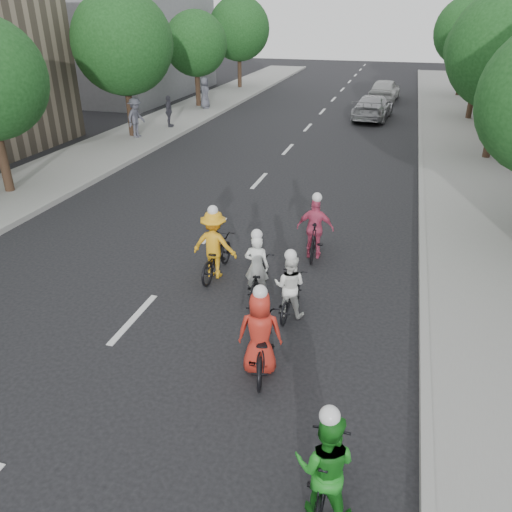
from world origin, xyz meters
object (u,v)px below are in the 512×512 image
at_px(spectator_1, 169,111).
at_px(spectator_2, 205,93).
at_px(cyclist_1, 315,233).
at_px(cyclist_2, 215,250).
at_px(spectator_0, 136,118).
at_px(cyclist_5, 290,291).
at_px(cyclist_0, 261,340).
at_px(follow_car_trail, 385,90).
at_px(cyclist_3, 325,471).
at_px(follow_car_lead, 373,107).
at_px(cyclist_4, 258,274).

relative_size(spectator_1, spectator_2, 0.87).
xyz_separation_m(cyclist_1, spectator_2, (-10.65, 19.12, 0.44)).
relative_size(cyclist_2, spectator_0, 0.98).
distance_m(cyclist_5, spectator_2, 24.48).
xyz_separation_m(cyclist_0, follow_car_trail, (0.47, 30.94, 0.15)).
xyz_separation_m(cyclist_3, follow_car_trail, (-1.12, 33.53, 0.09)).
relative_size(cyclist_2, spectator_1, 1.14).
bearing_deg(spectator_2, spectator_0, 162.17).
bearing_deg(spectator_0, follow_car_lead, -45.72).
relative_size(cyclist_2, follow_car_trail, 0.41).
bearing_deg(cyclist_4, spectator_0, -55.79).
bearing_deg(cyclist_2, spectator_1, -59.92).
distance_m(cyclist_3, spectator_2, 29.26).
bearing_deg(follow_car_trail, cyclist_1, 93.97).
relative_size(follow_car_trail, spectator_2, 2.38).
bearing_deg(cyclist_3, cyclist_0, -58.44).
bearing_deg(cyclist_4, cyclist_0, 103.73).
relative_size(spectator_0, spectator_2, 1.01).
bearing_deg(cyclist_2, spectator_2, -66.65).
bearing_deg(cyclist_1, follow_car_trail, -92.95).
height_order(cyclist_1, follow_car_trail, cyclist_1).
xyz_separation_m(cyclist_2, cyclist_5, (2.16, -1.18, -0.14)).
relative_size(cyclist_5, spectator_0, 0.83).
distance_m(cyclist_0, follow_car_trail, 30.94).
xyz_separation_m(cyclist_4, spectator_1, (-9.52, 15.64, 0.43)).
distance_m(cyclist_0, cyclist_5, 1.99).
relative_size(cyclist_2, cyclist_4, 1.11).
bearing_deg(cyclist_1, spectator_0, -46.14).
bearing_deg(spectator_0, cyclist_5, -134.99).
relative_size(cyclist_4, spectator_2, 0.89).
xyz_separation_m(cyclist_3, follow_car_lead, (-1.42, 26.79, 0.01)).
xyz_separation_m(cyclist_0, cyclist_1, (0.13, 4.92, 0.05)).
bearing_deg(cyclist_2, cyclist_1, -140.06).
distance_m(follow_car_trail, spectator_2, 12.98).
bearing_deg(cyclist_5, cyclist_1, -88.79).
distance_m(cyclist_2, follow_car_trail, 27.88).
bearing_deg(follow_car_lead, cyclist_4, 92.50).
bearing_deg(cyclist_0, cyclist_3, 109.60).
relative_size(cyclist_2, cyclist_3, 1.03).
height_order(cyclist_2, cyclist_5, cyclist_2).
distance_m(cyclist_4, spectator_2, 23.61).
height_order(follow_car_lead, spectator_0, spectator_0).
bearing_deg(follow_car_lead, cyclist_0, 94.65).
xyz_separation_m(cyclist_4, follow_car_trail, (1.26, 28.40, 0.23)).
height_order(follow_car_lead, follow_car_trail, follow_car_trail).
bearing_deg(follow_car_lead, spectator_2, 5.88).
height_order(spectator_1, spectator_2, spectator_2).
relative_size(cyclist_4, spectator_1, 1.02).
xyz_separation_m(cyclist_4, spectator_0, (-10.06, 12.96, 0.57)).
height_order(cyclist_0, cyclist_5, cyclist_0).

